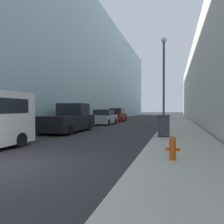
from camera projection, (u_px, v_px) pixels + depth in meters
name	position (u px, v px, depth m)	size (l,w,h in m)	color
sidewalk_right	(179.00, 125.00, 21.92)	(3.14, 60.00, 0.14)	#B7B2A8
building_left_glass	(74.00, 71.00, 33.83)	(12.00, 60.00, 14.98)	#99B7C6
fire_hydrant	(173.00, 147.00, 6.57)	(0.44, 0.33, 0.71)	#D15614
trash_bin	(164.00, 126.00, 12.03)	(0.63, 0.59, 1.17)	#3D3D42
lamppost	(164.00, 78.00, 14.90)	(0.38, 0.38, 6.41)	#4C4C51
pickup_truck	(69.00, 120.00, 15.74)	(2.26, 5.21, 2.07)	black
parked_sedan_near	(104.00, 118.00, 23.05)	(1.99, 4.06, 1.57)	#A3A8B2
parked_sedan_far	(117.00, 115.00, 28.59)	(1.88, 4.08, 1.74)	maroon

